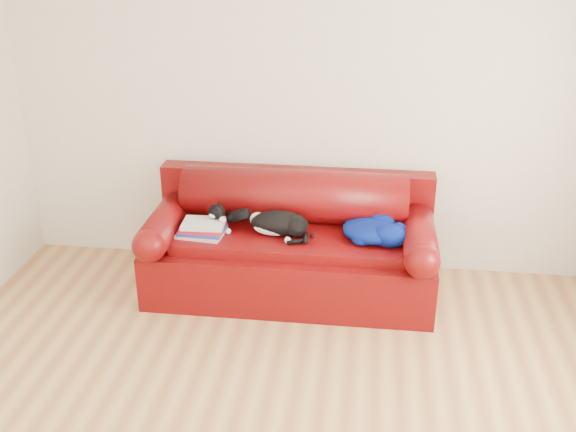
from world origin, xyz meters
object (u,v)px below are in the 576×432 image
at_px(sofa_base, 290,263).
at_px(book_stack, 203,228).
at_px(cat, 278,224).
at_px(blanket, 374,230).

relative_size(sofa_base, book_stack, 6.01).
xyz_separation_m(sofa_base, cat, (-0.08, -0.06, 0.35)).
bearing_deg(sofa_base, book_stack, -168.23).
relative_size(cat, blanket, 1.11).
bearing_deg(book_stack, cat, 7.67).
distance_m(sofa_base, book_stack, 0.71).
height_order(sofa_base, book_stack, book_stack).
xyz_separation_m(cat, blanket, (0.69, 0.02, -0.02)).
bearing_deg(book_stack, sofa_base, 11.77).
xyz_separation_m(book_stack, blanket, (1.23, 0.09, 0.02)).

